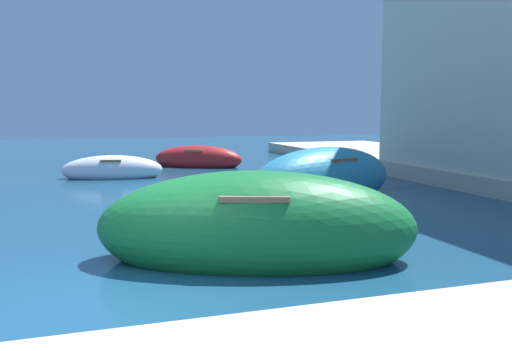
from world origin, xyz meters
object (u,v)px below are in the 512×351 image
moored_boat_0 (256,228)px  moored_boat_7 (198,159)px  quayside_tree (430,76)px  moored_boat_5 (325,178)px  moored_boat_1 (112,170)px

moored_boat_0 → moored_boat_7: size_ratio=1.36×
quayside_tree → moored_boat_5: bearing=-146.9°
moored_boat_5 → moored_boat_7: (-1.59, 8.46, -0.15)m
moored_boat_0 → quayside_tree: 13.67m
quayside_tree → moored_boat_0: bearing=-136.3°
moored_boat_0 → moored_boat_1: (-1.45, 11.03, -0.21)m
moored_boat_7 → quayside_tree: (7.57, -4.57, 3.19)m
moored_boat_1 → moored_boat_5: size_ratio=0.70×
moored_boat_5 → quayside_tree: (5.98, 3.90, 3.04)m
moored_boat_1 → moored_boat_5: 7.67m
moored_boat_7 → quayside_tree: 9.40m
moored_boat_7 → moored_boat_0: bearing=114.3°
quayside_tree → moored_boat_1: bearing=170.7°
moored_boat_5 → moored_boat_1: bearing=112.0°
moored_boat_1 → moored_boat_7: size_ratio=0.91×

